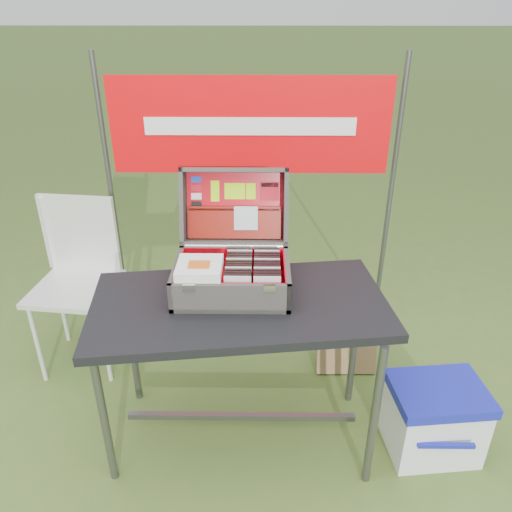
{
  "coord_description": "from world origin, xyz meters",
  "views": [
    {
      "loc": [
        0.07,
        -1.76,
        1.95
      ],
      "look_at": [
        0.05,
        0.1,
        0.98
      ],
      "focal_mm": 35.0,
      "sensor_mm": 36.0,
      "label": 1
    }
  ],
  "objects_px": {
    "cooler": "(434,419)",
    "cardboard_box": "(347,344)",
    "suitcase": "(232,239)",
    "table": "(241,373)",
    "chair": "(75,290)"
  },
  "relations": [
    {
      "from": "table",
      "to": "cooler",
      "type": "distance_m",
      "value": 0.94
    },
    {
      "from": "suitcase",
      "to": "cooler",
      "type": "height_order",
      "value": "suitcase"
    },
    {
      "from": "chair",
      "to": "cooler",
      "type": "bearing_deg",
      "value": -12.62
    },
    {
      "from": "suitcase",
      "to": "cooler",
      "type": "bearing_deg",
      "value": -12.6
    },
    {
      "from": "suitcase",
      "to": "cardboard_box",
      "type": "relative_size",
      "value": 1.45
    },
    {
      "from": "suitcase",
      "to": "cardboard_box",
      "type": "xyz_separation_m",
      "value": [
        0.62,
        0.37,
        -0.84
      ]
    },
    {
      "from": "table",
      "to": "cooler",
      "type": "bearing_deg",
      "value": -11.54
    },
    {
      "from": "table",
      "to": "suitcase",
      "type": "xyz_separation_m",
      "value": [
        -0.04,
        0.14,
        0.62
      ]
    },
    {
      "from": "chair",
      "to": "table",
      "type": "bearing_deg",
      "value": -24.63
    },
    {
      "from": "suitcase",
      "to": "chair",
      "type": "relative_size",
      "value": 0.53
    },
    {
      "from": "cooler",
      "to": "cardboard_box",
      "type": "bearing_deg",
      "value": 113.27
    },
    {
      "from": "cooler",
      "to": "cardboard_box",
      "type": "distance_m",
      "value": 0.66
    },
    {
      "from": "cooler",
      "to": "cardboard_box",
      "type": "height_order",
      "value": "cooler"
    },
    {
      "from": "table",
      "to": "chair",
      "type": "height_order",
      "value": "chair"
    },
    {
      "from": "suitcase",
      "to": "cooler",
      "type": "distance_m",
      "value": 1.28
    }
  ]
}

